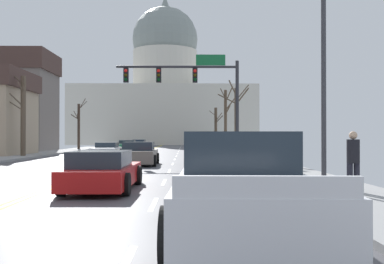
{
  "coord_description": "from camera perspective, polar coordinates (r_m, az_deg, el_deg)",
  "views": [
    {
      "loc": [
        4.27,
        -14.09,
        1.64
      ],
      "look_at": [
        4.97,
        35.83,
        2.11
      ],
      "focal_mm": 41.86,
      "sensor_mm": 36.0,
      "label": 1
    }
  ],
  "objects": [
    {
      "name": "bare_tree_03",
      "position": [
        54.3,
        -14.23,
        0.86
      ],
      "size": [
        1.72,
        1.79,
        6.02
      ],
      "color": "#423328",
      "rests_on": "ground"
    },
    {
      "name": "capitol_building",
      "position": [
        92.49,
        -3.46,
        4.63
      ],
      "size": [
        35.63,
        20.4,
        30.67
      ],
      "color": "beige",
      "rests_on": "ground"
    },
    {
      "name": "sedan_oncoming_01",
      "position": [
        48.64,
        -8.26,
        -1.78
      ],
      "size": [
        2.16,
        4.63,
        1.21
      ],
      "color": "#1E7247",
      "rests_on": "ground"
    },
    {
      "name": "pedestrian_01",
      "position": [
        17.36,
        12.71,
        -2.38
      ],
      "size": [
        0.35,
        0.34,
        1.69
      ],
      "color": "black",
      "rests_on": "ground"
    },
    {
      "name": "bare_tree_05",
      "position": [
        36.66,
        -20.74,
        2.07
      ],
      "size": [
        1.95,
        1.51,
        6.42
      ],
      "color": "brown",
      "rests_on": "ground"
    },
    {
      "name": "sedan_near_02",
      "position": [
        13.9,
        -11.28,
        -4.96
      ],
      "size": [
        2.02,
        4.65,
        1.21
      ],
      "color": "#B71414",
      "rests_on": "ground"
    },
    {
      "name": "sedan_near_00",
      "position": [
        25.52,
        -6.74,
        -2.85
      ],
      "size": [
        2.1,
        4.34,
        1.32
      ],
      "color": "#6B6056",
      "rests_on": "ground"
    },
    {
      "name": "bare_tree_04",
      "position": [
        61.15,
        3.06,
        0.67
      ],
      "size": [
        1.95,
        2.27,
        5.4
      ],
      "color": "#4C3D2D",
      "rests_on": "ground"
    },
    {
      "name": "sedan_oncoming_02",
      "position": [
        59.86,
        -6.76,
        -1.56
      ],
      "size": [
        1.94,
        4.69,
        1.2
      ],
      "color": "navy",
      "rests_on": "ground"
    },
    {
      "name": "sedan_oncoming_00",
      "position": [
        35.25,
        -10.81,
        -2.29
      ],
      "size": [
        2.02,
        4.45,
        1.16
      ],
      "color": "silver",
      "rests_on": "ground"
    },
    {
      "name": "signal_gantry",
      "position": [
        29.01,
        0.2,
        6.17
      ],
      "size": [
        7.91,
        0.41,
        6.78
      ],
      "color": "#28282D",
      "rests_on": "ground"
    },
    {
      "name": "pickup_truck_near_03",
      "position": [
        7.29,
        6.33,
        -7.46
      ],
      "size": [
        2.43,
        5.64,
        1.71
      ],
      "color": "silver",
      "rests_on": "ground"
    },
    {
      "name": "bare_tree_00",
      "position": [
        38.64,
        5.65,
        1.93
      ],
      "size": [
        2.68,
        2.7,
        6.23
      ],
      "color": "#4C3D2D",
      "rests_on": "ground"
    },
    {
      "name": "street_lamp_right",
      "position": [
        13.53,
        15.08,
        13.05
      ],
      "size": [
        2.42,
        0.24,
        7.86
      ],
      "color": "#333338",
      "rests_on": "ground"
    },
    {
      "name": "sedan_near_01",
      "position": [
        19.29,
        2.18,
        -3.81
      ],
      "size": [
        2.1,
        4.31,
        1.14
      ],
      "color": "navy",
      "rests_on": "ground"
    },
    {
      "name": "bare_tree_02",
      "position": [
        44.62,
        4.34,
        1.77
      ],
      "size": [
        1.87,
        1.71,
        6.2
      ],
      "color": "#4C3D2D",
      "rests_on": "ground"
    },
    {
      "name": "pedestrian_00",
      "position": [
        12.78,
        19.85,
        -3.18
      ],
      "size": [
        0.35,
        0.34,
        1.63
      ],
      "color": "black",
      "rests_on": "ground"
    },
    {
      "name": "ground",
      "position": [
        14.81,
        -17.7,
        -6.79
      ],
      "size": [
        20.0,
        180.0,
        0.2
      ],
      "color": "#4D4D52"
    }
  ]
}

